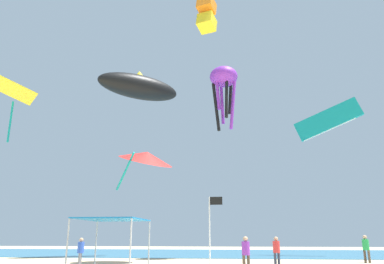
% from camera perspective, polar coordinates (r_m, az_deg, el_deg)
% --- Properties ---
extents(ocean_strip, '(110.00, 21.78, 0.03)m').
position_cam_1_polar(ocean_strip, '(41.51, 4.41, -18.00)').
color(ocean_strip, teal).
rests_on(ocean_strip, ground).
extents(canopy_tent, '(2.76, 3.31, 2.44)m').
position_cam_1_polar(canopy_tent, '(17.86, -12.05, -13.27)').
color(canopy_tent, '#B2B2B7').
rests_on(canopy_tent, ground).
extents(person_leftmost, '(0.42, 0.42, 1.76)m').
position_cam_1_polar(person_leftmost, '(28.23, 25.10, -15.61)').
color(person_leftmost, brown).
rests_on(person_leftmost, ground).
extents(person_central, '(0.40, 0.40, 1.67)m').
position_cam_1_polar(person_central, '(19.61, 8.25, -17.55)').
color(person_central, brown).
rests_on(person_central, ground).
extents(person_rightmost, '(0.39, 0.39, 1.66)m').
position_cam_1_polar(person_rightmost, '(23.05, 12.82, -17.07)').
color(person_rightmost, '#33384C').
rests_on(person_rightmost, ground).
extents(person_far_shore, '(0.38, 0.42, 1.59)m').
position_cam_1_polar(person_far_shore, '(23.80, -16.70, -16.85)').
color(person_far_shore, slate).
rests_on(person_far_shore, ground).
extents(banner_flag, '(0.61, 0.06, 3.36)m').
position_cam_1_polar(banner_flag, '(16.78, 2.98, -14.38)').
color(banner_flag, silver).
rests_on(banner_flag, ground).
extents(kite_inflatable_black, '(7.97, 6.80, 2.93)m').
position_cam_1_polar(kite_inflatable_black, '(36.60, -8.14, 6.88)').
color(kite_inflatable_black, black).
extents(kite_box_orange, '(1.35, 1.48, 2.41)m').
position_cam_1_polar(kite_box_orange, '(25.66, 2.25, 17.58)').
color(kite_box_orange, orange).
extents(kite_delta_red, '(5.52, 5.52, 3.40)m').
position_cam_1_polar(kite_delta_red, '(26.76, -6.99, -3.78)').
color(kite_delta_red, red).
extents(kite_diamond_yellow, '(3.45, 3.46, 3.78)m').
position_cam_1_polar(kite_diamond_yellow, '(26.30, -25.59, 5.35)').
color(kite_diamond_yellow, yellow).
extents(kite_parafoil_teal, '(6.55, 2.10, 4.02)m').
position_cam_1_polar(kite_parafoil_teal, '(39.42, 20.11, 1.72)').
color(kite_parafoil_teal, teal).
extents(kite_octopus_purple, '(3.51, 3.51, 5.86)m').
position_cam_1_polar(kite_octopus_purple, '(33.60, 4.89, 7.95)').
color(kite_octopus_purple, purple).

